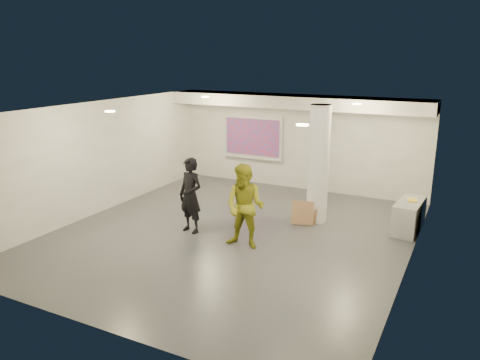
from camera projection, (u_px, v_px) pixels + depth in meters
The scene contains 20 objects.
floor at pixel (232, 234), 11.23m from camera, with size 8.00×9.00×0.01m, color #3A3D43.
ceiling at pixel (232, 109), 10.45m from camera, with size 8.00×9.00×0.01m, color silver.
wall_back at pixel (299, 142), 14.71m from camera, with size 8.00×0.01×3.00m, color silver.
wall_front at pixel (91, 240), 6.97m from camera, with size 8.00×0.01×3.00m, color silver.
wall_left at pixel (101, 157), 12.60m from camera, with size 0.01×9.00×3.00m, color silver.
wall_right at pixel (414, 197), 9.09m from camera, with size 0.01×9.00×3.00m, color silver.
soffit_band at pixel (294, 101), 13.90m from camera, with size 8.00×1.10×0.36m, color silver.
downlight_nw at pixel (205, 97), 13.57m from camera, with size 0.22×0.22×0.02m, color #FFD094.
downlight_ne at pixel (357, 104), 11.64m from camera, with size 0.22×0.22×0.02m, color #FFD094.
downlight_sw at pixel (110, 111), 10.13m from camera, with size 0.22×0.22×0.02m, color #FFD094.
downlight_se at pixel (302, 125), 8.20m from camera, with size 0.22×0.22×0.02m, color #FFD094.
column at pixel (318, 165), 11.73m from camera, with size 0.52×0.52×3.00m, color white.
projection_screen at pixel (253, 138), 15.37m from camera, with size 2.10×0.13×1.42m.
credenza at pixel (409, 216), 11.33m from camera, with size 0.54×1.30×0.76m, color gray.
papers_stack at pixel (412, 199), 11.38m from camera, with size 0.24×0.31×0.02m, color white.
postit_pad at pixel (413, 200), 11.28m from camera, with size 0.20×0.28×0.03m, color yellow.
cardboard_back at pixel (308, 213), 11.92m from camera, with size 0.47×0.04×0.52m, color #926947.
cardboard_front at pixel (303, 213), 11.81m from camera, with size 0.55×0.06×0.61m, color #926947.
woman at pixel (191, 196), 11.17m from camera, with size 0.67×0.44×1.83m, color black.
man at pixel (245, 207), 10.26m from camera, with size 0.92×0.72×1.89m, color olive.
Camera 1 is at (4.94, -9.28, 4.18)m, focal length 35.00 mm.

